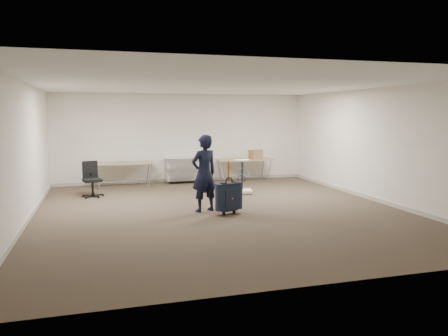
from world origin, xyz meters
name	(u,v)px	position (x,y,z in m)	size (l,w,h in m)	color
ground	(220,211)	(0.00, 0.00, 0.00)	(9.00, 9.00, 0.00)	#413227
room_shell	(206,197)	(0.00, 1.38, 0.05)	(8.00, 9.00, 9.00)	white
folding_table_left	(123,164)	(-1.90, 3.95, 0.68)	(1.80, 0.75, 0.73)	#97795D
folding_table_right	(244,161)	(1.90, 3.95, 0.68)	(1.80, 0.75, 0.73)	#97795D
wire_shelf	(185,169)	(0.00, 4.20, 0.44)	(1.22, 0.47, 0.80)	silver
person	(204,173)	(-0.36, 0.04, 0.86)	(0.62, 0.41, 1.71)	black
suitcase	(229,196)	(0.08, -0.40, 0.40)	(0.48, 0.36, 1.16)	black
office_chair	(92,186)	(-2.78, 2.55, 0.28)	(0.57, 0.57, 0.93)	black
equipment_cart	(242,185)	(1.16, 1.92, 0.24)	(0.59, 0.59, 0.93)	#EFE7CD
cardboard_box	(256,154)	(2.25, 3.87, 0.87)	(0.38, 0.29, 0.29)	#A47C4C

